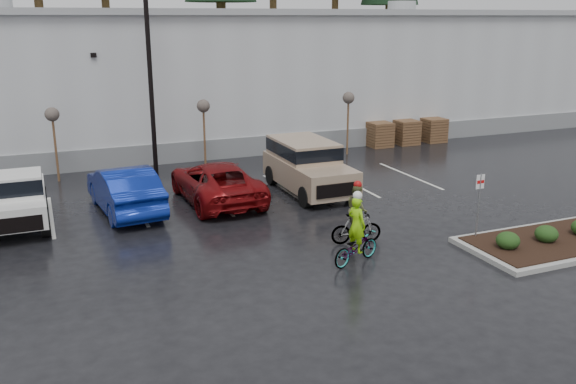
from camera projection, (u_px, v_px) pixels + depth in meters
name	position (u px, v px, depth m)	size (l,w,h in m)	color
ground	(374.00, 261.00, 17.68)	(120.00, 120.00, 0.00)	black
warehouse	(188.00, 72.00, 36.18)	(60.50, 15.50, 7.20)	silver
wooded_ridge	(130.00, 59.00, 56.78)	(80.00, 25.00, 6.00)	#263917
lamppost	(148.00, 45.00, 25.28)	(0.50, 1.00, 9.22)	black
sapling_west	(52.00, 118.00, 25.51)	(0.60, 0.60, 3.20)	#4D301E
sapling_mid	(203.00, 110.00, 27.91)	(0.60, 0.60, 3.20)	#4D301E
sapling_east	(348.00, 101.00, 30.67)	(0.60, 0.60, 3.20)	#4D301E
pallet_stack_a	(379.00, 134.00, 33.05)	(1.20, 1.20, 1.35)	#4D301E
pallet_stack_b	(406.00, 132.00, 33.67)	(1.20, 1.20, 1.35)	#4D301E
pallet_stack_c	(433.00, 130.00, 34.33)	(1.20, 1.20, 1.35)	#4D301E
shrub_a	(508.00, 241.00, 18.15)	(0.70, 0.70, 0.52)	black
shrub_b	(546.00, 234.00, 18.70)	(0.70, 0.70, 0.52)	black
fire_lane_sign	(479.00, 199.00, 18.87)	(0.30, 0.05, 2.20)	gray
pickup_white	(14.00, 196.00, 20.68)	(2.10, 5.20, 1.96)	silver
car_blue	(125.00, 189.00, 21.97)	(1.78, 5.11, 1.68)	navy
car_red	(216.00, 182.00, 23.23)	(2.55, 5.54, 1.54)	maroon
suv_tan	(309.00, 167.00, 24.34)	(2.20, 5.10, 2.06)	tan
cyclist_hivis	(356.00, 241.00, 17.39)	(1.88, 1.20, 2.15)	#3F3F44
cyclist_olive	(357.00, 220.00, 18.89)	(1.62, 0.80, 2.03)	#3F3F44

